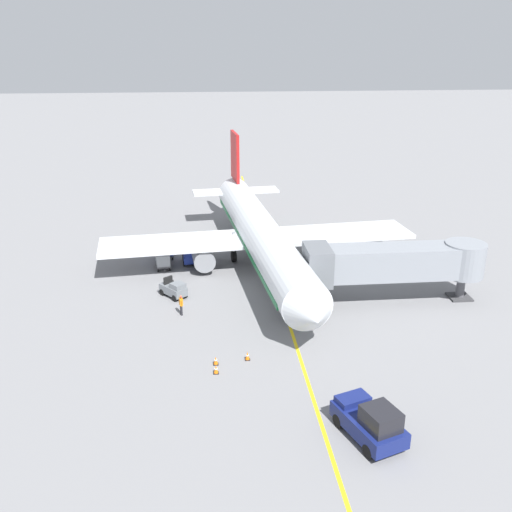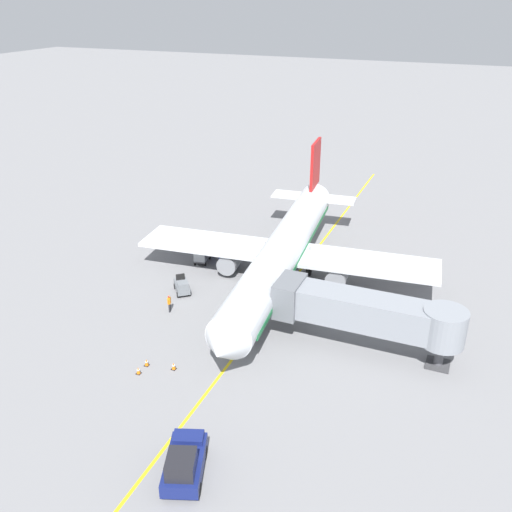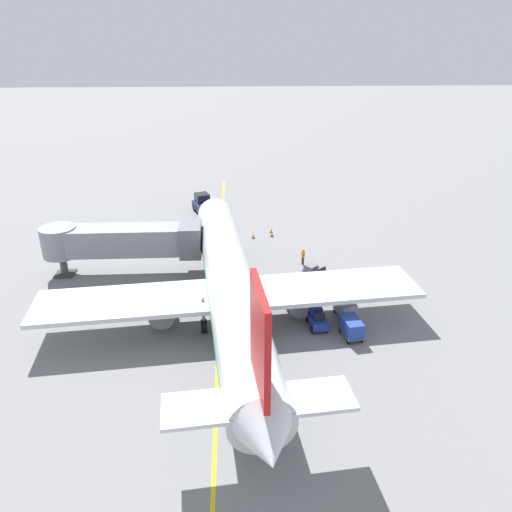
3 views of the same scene
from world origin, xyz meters
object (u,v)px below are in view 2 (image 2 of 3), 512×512
Objects in this scene: pushback_tractor at (184,463)px; baggage_tug_trailing at (182,286)px; jet_bridge at (366,312)px; baggage_cart_second_in_train at (215,244)px; parked_airliner at (283,251)px; baggage_cart_front at (202,254)px; safety_cone_nose_right at (174,366)px; safety_cone_nose_left at (146,362)px; ground_crew_wing_walker at (169,302)px; baggage_tug_lead at (228,256)px; safety_cone_wing_tip at (138,371)px.

baggage_tug_trailing is (11.35, -19.77, -0.39)m from pushback_tractor.
jet_bridge is 5.05× the size of baggage_cart_second_in_train.
parked_airliner is 12.57× the size of baggage_cart_front.
jet_bridge is at bearing -146.86° from safety_cone_nose_right.
pushback_tractor is 8.28× the size of safety_cone_nose_left.
baggage_tug_trailing is 1.60× the size of ground_crew_wing_walker.
safety_cone_nose_right is at bearing 107.80° from baggage_cart_second_in_train.
baggage_tug_trailing reaches higher than baggage_cart_front.
baggage_tug_lead is at bearing -84.00° from safety_cone_nose_left.
baggage_tug_lead is 0.87× the size of baggage_cart_front.
safety_cone_nose_left is (-4.37, 20.80, -0.66)m from baggage_cart_second_in_train.
jet_bridge is (-10.18, 8.82, 0.27)m from parked_airliner.
jet_bridge is at bearing 148.69° from baggage_tug_lead.
baggage_tug_trailing is (8.00, 6.32, -2.47)m from parked_airliner.
pushback_tractor reaches higher than safety_cone_nose_right.
baggage_tug_trailing is at bearing -75.56° from safety_cone_wing_tip.
pushback_tractor is at bearing 123.26° from ground_crew_wing_walker.
baggage_cart_second_in_train is at bearing -78.76° from safety_cone_wing_tip.
jet_bridge is 5.56× the size of baggage_tug_trailing.
baggage_tug_trailing is 4.57× the size of safety_cone_wing_tip.
parked_airliner is at bearing -98.67° from safety_cone_nose_right.
pushback_tractor is at bearing 133.79° from safety_cone_nose_left.
baggage_tug_trailing is 3.61m from ground_crew_wing_walker.
baggage_cart_second_in_train is at bearing -31.87° from jet_bridge.
jet_bridge is 25.43× the size of safety_cone_nose_left.
jet_bridge reaches higher than baggage_cart_front.
baggage_tug_lead is 0.87× the size of baggage_cart_second_in_train.
jet_bridge is 21.72m from baggage_cart_front.
baggage_tug_trailing is at bearing -7.84° from jet_bridge.
parked_airliner reaches higher than safety_cone_nose_right.
pushback_tractor is 29.41m from baggage_tug_lead.
baggage_tug_trailing is 12.13m from safety_cone_nose_right.
baggage_cart_second_in_train is 5.04× the size of safety_cone_nose_right.
jet_bridge reaches higher than ground_crew_wing_walker.
pushback_tractor reaches higher than ground_crew_wing_walker.
baggage_tug_lead is 19.21m from safety_cone_nose_left.
safety_cone_wing_tip is (2.19, 1.52, 0.00)m from safety_cone_nose_right.
baggage_tug_lead is at bearing -12.50° from parked_airliner.
safety_cone_wing_tip is (4.81, 18.70, -2.90)m from parked_airliner.
baggage_tug_lead is at bearing -84.37° from safety_cone_wing_tip.
jet_bridge is 15.61m from safety_cone_nose_right.
baggage_cart_second_in_train is (19.35, -12.03, -2.51)m from jet_bridge.
baggage_cart_front reaches higher than safety_cone_nose_right.
baggage_cart_second_in_train is at bearing -66.86° from pushback_tractor.
pushback_tractor is 10.76m from safety_cone_nose_right.
baggage_tug_lead is at bearing -156.18° from baggage_cart_front.
safety_cone_nose_left is 1.00× the size of safety_cone_wing_tip.
safety_cone_wing_tip is (-3.19, 12.38, -0.42)m from baggage_tug_trailing.
baggage_tug_trailing is 4.57× the size of safety_cone_nose_left.
baggage_tug_trailing is at bearing 38.32° from parked_airliner.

